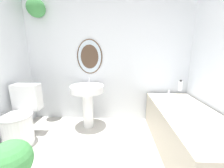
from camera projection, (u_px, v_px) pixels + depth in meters
name	position (u px, v px, depth m)	size (l,w,h in m)	color
wall_back	(104.00, 54.00, 2.45)	(3.00, 0.29, 2.40)	silver
toilet	(21.00, 120.00, 1.93)	(0.41, 0.56, 0.80)	white
pedestal_sink	(87.00, 97.00, 2.29)	(0.55, 0.55, 0.83)	white
bathtub	(187.00, 131.00, 1.75)	(0.70, 1.62, 0.62)	#B2A893
shampoo_bottle	(180.00, 86.00, 2.35)	(0.07, 0.07, 0.18)	white
potted_plant	(12.00, 164.00, 1.22)	(0.36, 0.36, 0.50)	#9E6042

